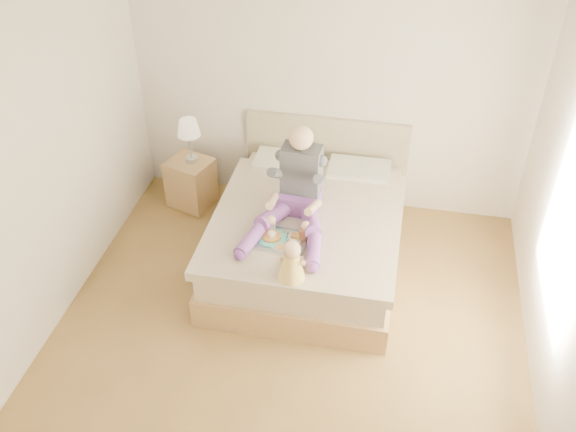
% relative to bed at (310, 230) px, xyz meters
% --- Properties ---
extents(room, '(4.02, 4.22, 2.71)m').
position_rel_bed_xyz_m(room, '(0.08, -1.08, 1.19)').
color(room, brown).
rests_on(room, ground).
extents(bed, '(1.70, 2.18, 1.00)m').
position_rel_bed_xyz_m(bed, '(0.00, 0.00, 0.00)').
color(bed, '#A37B4C').
rests_on(bed, ground).
extents(nightstand, '(0.53, 0.50, 0.53)m').
position_rel_bed_xyz_m(nightstand, '(-1.40, 0.62, -0.05)').
color(nightstand, '#A37B4C').
rests_on(nightstand, ground).
extents(lamp, '(0.23, 0.23, 0.48)m').
position_rel_bed_xyz_m(lamp, '(-1.37, 0.64, 0.58)').
color(lamp, silver).
rests_on(lamp, nightstand).
extents(adult, '(0.74, 1.06, 0.87)m').
position_rel_bed_xyz_m(adult, '(-0.10, -0.19, 0.55)').
color(adult, '#713A93').
rests_on(adult, bed).
extents(tray, '(0.45, 0.36, 0.13)m').
position_rel_bed_xyz_m(tray, '(-0.16, -0.56, 0.32)').
color(tray, silver).
rests_on(tray, bed).
extents(baby, '(0.24, 0.33, 0.37)m').
position_rel_bed_xyz_m(baby, '(0.02, -0.99, 0.44)').
color(baby, '#FFD150').
rests_on(baby, bed).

